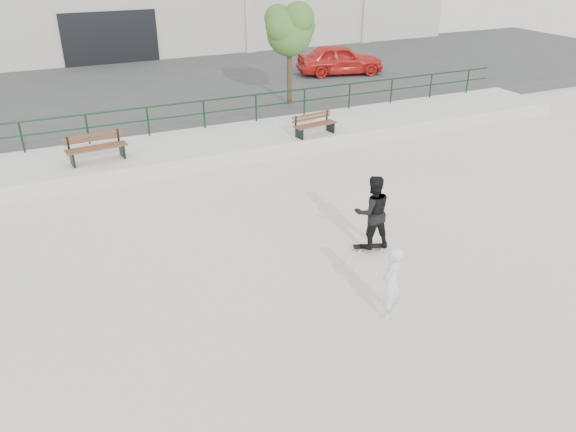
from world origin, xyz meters
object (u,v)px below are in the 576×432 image
red_car (340,59)px  bench_left (96,148)px  tree (290,27)px  skateboard (370,247)px  standing_skater (372,212)px  seated_skater (391,283)px  bench_right (314,125)px

red_car → bench_left: bearing=133.3°
tree → skateboard: tree is taller
skateboard → standing_skater: standing_skater is taller
skateboard → seated_skater: (-1.12, -2.41, 0.71)m
skateboard → seated_skater: bearing=-95.3°
bench_left → tree: tree is taller
bench_left → tree: 9.28m
red_car → skateboard: size_ratio=5.30×
bench_right → tree: bearing=68.1°
bench_left → standing_skater: 9.08m
bench_right → tree: 4.98m
tree → bench_left: bearing=-156.9°
tree → standing_skater: 11.70m
bench_right → seated_skater: seated_skater is taller
seated_skater → red_car: bearing=-148.9°
tree → seated_skater: size_ratio=2.57×
bench_right → skateboard: size_ratio=2.04×
tree → red_car: size_ratio=0.94×
bench_right → red_car: (5.59, 7.99, 0.36)m
red_car → standing_skater: bearing=166.0°
bench_left → standing_skater: standing_skater is taller
bench_left → seated_skater: seated_skater is taller
standing_skater → skateboard: bearing=101.3°
red_car → standing_skater: red_car is taller
skateboard → seated_skater: size_ratio=0.51×
bench_right → tree: (1.00, 4.10, 2.64)m
bench_right → standing_skater: bearing=-115.0°
bench_right → red_car: bearing=46.9°
seated_skater → tree: bearing=-139.4°
bench_left → tree: size_ratio=0.46×
bench_right → seated_skater: bearing=-117.1°
red_car → standing_skater: 16.75m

